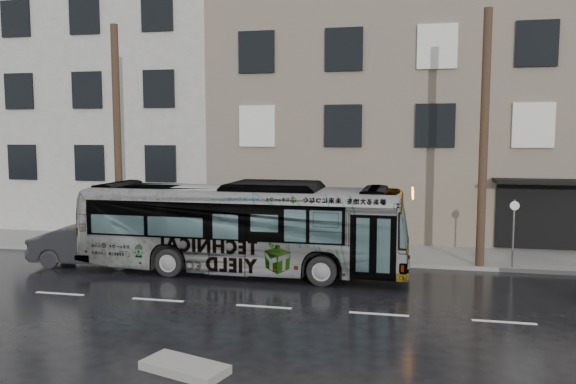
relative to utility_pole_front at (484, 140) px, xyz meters
name	(u,v)px	position (x,y,z in m)	size (l,w,h in m)	color
ground	(283,284)	(-6.50, -3.30, -4.65)	(120.00, 120.00, 0.00)	black
sidewalk	(308,251)	(-6.50, 1.60, -4.58)	(90.00, 3.60, 0.15)	gray
building_taupe	(429,122)	(-1.50, 9.40, 0.85)	(20.00, 12.00, 11.00)	#75695A
building_grey	(49,83)	(-24.50, 10.90, 3.35)	(26.00, 15.00, 16.00)	#B8B6AE
utility_pole_front	(484,140)	(0.00, 0.00, 0.00)	(0.30, 0.30, 9.00)	#433121
utility_pole_rear	(117,139)	(-14.00, 0.00, 0.00)	(0.30, 0.30, 9.00)	#433121
sign_post	(513,234)	(1.10, 0.00, -3.30)	(0.06, 0.06, 2.40)	slate
bus	(242,227)	(-8.23, -2.05, -3.05)	(2.69, 11.51, 3.21)	#B2B2B2
dark_sedan	(93,246)	(-13.94, -2.15, -3.92)	(1.55, 4.44, 1.46)	black
slush_pile	(185,367)	(-7.01, -10.34, -4.56)	(1.80, 0.80, 0.18)	#A4A39C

